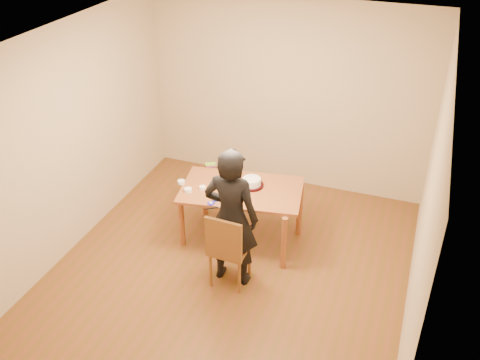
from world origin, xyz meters
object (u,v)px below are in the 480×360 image
(cake, at_px, (252,182))
(dining_chair, at_px, (230,249))
(person, at_px, (231,218))
(dining_table, at_px, (241,190))
(cake_plate, at_px, (252,185))

(cake, bearing_deg, dining_chair, -86.32)
(dining_chair, distance_m, cake, 0.95)
(cake, relative_size, person, 0.14)
(dining_table, distance_m, cake_plate, 0.14)
(dining_table, height_order, cake_plate, cake_plate)
(person, bearing_deg, dining_table, -78.96)
(dining_table, xyz_separation_m, cake, (0.09, 0.11, 0.08))
(cake_plate, relative_size, cake, 1.29)
(dining_table, bearing_deg, cake, 39.32)
(dining_chair, distance_m, cake_plate, 0.94)
(dining_table, xyz_separation_m, dining_chair, (0.15, -0.78, -0.28))
(dining_chair, height_order, cake, cake)
(cake_plate, xyz_separation_m, person, (0.06, -0.84, 0.08))
(dining_chair, bearing_deg, cake_plate, 96.62)
(cake_plate, height_order, cake, cake)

